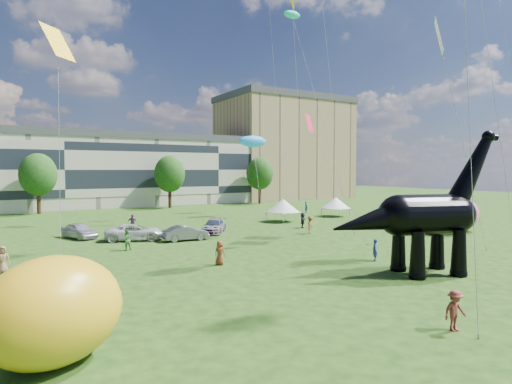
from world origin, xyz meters
TOP-DOWN VIEW (x-y plane):
  - ground at (0.00, 0.00)m, footprint 220.00×220.00m
  - terrace_row at (-8.00, 62.00)m, footprint 78.00×11.00m
  - apartment_block at (40.00, 65.00)m, footprint 28.00×18.00m
  - tree_mid_left at (-12.00, 53.00)m, footprint 5.20×5.20m
  - tree_mid_right at (8.00, 53.00)m, footprint 5.20×5.20m
  - tree_far_right at (26.00, 53.00)m, footprint 5.20×5.20m
  - dinosaur_sculpture at (5.64, 0.47)m, footprint 11.38×5.14m
  - car_silver at (-10.50, 26.29)m, footprint 3.21×4.75m
  - car_grey at (-2.30, 19.89)m, footprint 4.27×1.69m
  - car_white at (-6.25, 22.41)m, footprint 5.92×4.20m
  - car_dark at (1.98, 22.87)m, footprint 4.39×5.02m
  - gazebo_near at (13.56, 27.11)m, footprint 4.78×4.78m
  - gazebo_far at (23.28, 28.26)m, footprint 4.90×4.90m
  - inflatable_pink at (23.92, 10.26)m, footprint 7.84×4.98m
  - inflatable_yellow at (-15.46, -1.49)m, footprint 5.76×5.13m
  - visitors at (-0.72, 15.53)m, footprint 47.66×41.32m
  - kites at (8.08, 16.40)m, footprint 52.35×52.11m

SIDE VIEW (x-z plane):
  - ground at x=0.00m, z-range 0.00..0.00m
  - car_grey at x=-2.30m, z-range 0.00..1.38m
  - car_dark at x=1.98m, z-range 0.00..1.39m
  - car_white at x=-6.25m, z-range 0.00..1.50m
  - car_silver at x=-10.50m, z-range 0.00..1.50m
  - visitors at x=-0.72m, z-range -0.06..1.78m
  - inflatable_pink at x=23.92m, z-range 0.00..3.63m
  - inflatable_yellow at x=-15.46m, z-range 0.00..3.67m
  - gazebo_far at x=23.28m, z-range 0.54..3.23m
  - gazebo_near at x=13.56m, z-range 0.58..3.43m
  - dinosaur_sculpture at x=5.64m, z-range -1.15..8.24m
  - terrace_row at x=-8.00m, z-range 0.00..12.00m
  - tree_mid_left at x=-12.00m, z-range 1.57..11.01m
  - tree_mid_right at x=8.00m, z-range 1.57..11.01m
  - tree_far_right at x=26.00m, z-range 1.57..11.01m
  - apartment_block at x=40.00m, z-range 0.00..22.00m
  - kites at x=8.08m, z-range 6.42..34.40m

